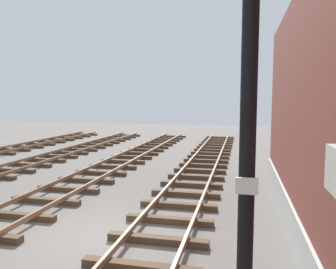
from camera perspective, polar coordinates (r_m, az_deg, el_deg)
The scene contains 3 objects.
ground_plane at distance 8.86m, azimuth -11.55°, elevation -17.17°, with size 80.00×80.00×0.00m, color #605B56.
track_near_building at distance 8.36m, azimuth -1.83°, elevation -17.59°, with size 2.50×47.29×0.32m.
signal_mast at distance 3.66m, azimuth 13.84°, elevation 7.65°, with size 0.36×0.40×5.72m.
Camera 1 is at (3.41, -7.42, 3.45)m, focal length 35.22 mm.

